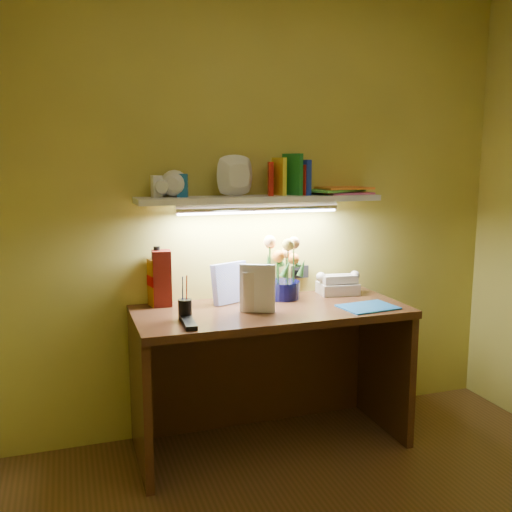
{
  "coord_description": "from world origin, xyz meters",
  "views": [
    {
      "loc": [
        -0.98,
        -1.47,
        1.49
      ],
      "look_at": [
        -0.03,
        1.35,
        1.0
      ],
      "focal_mm": 40.0,
      "sensor_mm": 36.0,
      "label": 1
    }
  ],
  "objects_px": {
    "flower_bouquet": "(282,268)",
    "whisky_bottle": "(158,276)",
    "desk": "(271,377)",
    "telephone": "(338,283)",
    "desk_clock": "(342,285)"
  },
  "relations": [
    {
      "from": "flower_bouquet",
      "to": "whisky_bottle",
      "type": "bearing_deg",
      "value": 175.13
    },
    {
      "from": "desk",
      "to": "flower_bouquet",
      "type": "xyz_separation_m",
      "value": [
        0.13,
        0.18,
        0.54
      ]
    },
    {
      "from": "desk",
      "to": "desk_clock",
      "type": "xyz_separation_m",
      "value": [
        0.52,
        0.24,
        0.41
      ]
    },
    {
      "from": "whisky_bottle",
      "to": "telephone",
      "type": "bearing_deg",
      "value": -3.34
    },
    {
      "from": "telephone",
      "to": "desk_clock",
      "type": "xyz_separation_m",
      "value": [
        0.05,
        0.05,
        -0.03
      ]
    },
    {
      "from": "desk_clock",
      "to": "whisky_bottle",
      "type": "height_order",
      "value": "whisky_bottle"
    },
    {
      "from": "flower_bouquet",
      "to": "whisky_bottle",
      "type": "distance_m",
      "value": 0.68
    },
    {
      "from": "flower_bouquet",
      "to": "desk_clock",
      "type": "xyz_separation_m",
      "value": [
        0.39,
        0.05,
        -0.13
      ]
    },
    {
      "from": "desk",
      "to": "whisky_bottle",
      "type": "xyz_separation_m",
      "value": [
        -0.54,
        0.24,
        0.53
      ]
    },
    {
      "from": "desk",
      "to": "whisky_bottle",
      "type": "relative_size",
      "value": 4.48
    },
    {
      "from": "desk",
      "to": "whisky_bottle",
      "type": "bearing_deg",
      "value": 155.95
    },
    {
      "from": "desk",
      "to": "flower_bouquet",
      "type": "height_order",
      "value": "flower_bouquet"
    },
    {
      "from": "flower_bouquet",
      "to": "whisky_bottle",
      "type": "xyz_separation_m",
      "value": [
        -0.67,
        0.06,
        -0.01
      ]
    },
    {
      "from": "desk_clock",
      "to": "flower_bouquet",
      "type": "bearing_deg",
      "value": -178.61
    },
    {
      "from": "telephone",
      "to": "whisky_bottle",
      "type": "height_order",
      "value": "whisky_bottle"
    }
  ]
}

